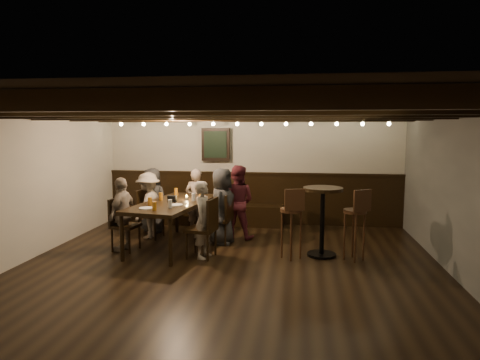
# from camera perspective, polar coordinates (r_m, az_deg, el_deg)

# --- Properties ---
(room) EXTENTS (7.00, 7.00, 7.00)m
(room) POSITION_cam_1_polar(r_m,az_deg,el_deg) (8.24, -1.31, -0.28)
(room) COLOR black
(room) RESTS_ON ground
(dining_table) EXTENTS (1.29, 2.28, 0.81)m
(dining_table) POSITION_cam_1_polar(r_m,az_deg,el_deg) (7.67, -8.84, -3.40)
(dining_table) COLOR black
(dining_table) RESTS_ON floor
(chair_left_near) EXTENTS (0.48, 0.48, 0.93)m
(chair_left_near) POSITION_cam_1_polar(r_m,az_deg,el_deg) (8.48, -11.88, -5.63)
(chair_left_near) COLOR black
(chair_left_near) RESTS_ON floor
(chair_left_far) EXTENTS (0.47, 0.47, 0.91)m
(chair_left_far) POSITION_cam_1_polar(r_m,az_deg,el_deg) (7.72, -15.09, -7.02)
(chair_left_far) COLOR black
(chair_left_far) RESTS_ON floor
(chair_right_near) EXTENTS (0.48, 0.48, 0.92)m
(chair_right_near) POSITION_cam_1_polar(r_m,az_deg,el_deg) (7.90, -2.62, -6.43)
(chair_right_near) COLOR black
(chair_right_near) RESTS_ON floor
(chair_right_far) EXTENTS (0.51, 0.51, 0.98)m
(chair_right_far) POSITION_cam_1_polar(r_m,az_deg,el_deg) (7.08, -5.04, -7.89)
(chair_right_far) COLOR black
(chair_right_far) RESTS_ON floor
(person_bench_left) EXTENTS (0.70, 0.51, 1.31)m
(person_bench_left) POSITION_cam_1_polar(r_m,az_deg,el_deg) (8.88, -11.57, -2.62)
(person_bench_left) COLOR #2A2A2C
(person_bench_left) RESTS_ON floor
(person_bench_centre) EXTENTS (0.52, 0.38, 1.31)m
(person_bench_centre) POSITION_cam_1_polar(r_m,az_deg,el_deg) (8.63, -5.82, -2.80)
(person_bench_centre) COLOR gray
(person_bench_centre) RESTS_ON floor
(person_bench_right) EXTENTS (0.76, 0.63, 1.41)m
(person_bench_right) POSITION_cam_1_polar(r_m,az_deg,el_deg) (8.18, -0.39, -2.94)
(person_bench_right) COLOR maroon
(person_bench_right) RESTS_ON floor
(person_left_near) EXTENTS (0.59, 0.88, 1.27)m
(person_left_near) POSITION_cam_1_polar(r_m,az_deg,el_deg) (8.42, -12.12, -3.30)
(person_left_near) COLOR gray
(person_left_near) RESTS_ON floor
(person_left_far) EXTENTS (0.42, 0.79, 1.28)m
(person_left_far) POSITION_cam_1_polar(r_m,az_deg,el_deg) (7.66, -15.37, -4.38)
(person_left_far) COLOR gray
(person_left_far) RESTS_ON floor
(person_right_near) EXTENTS (0.54, 0.74, 1.39)m
(person_right_near) POSITION_cam_1_polar(r_m,az_deg,el_deg) (7.81, -2.42, -3.49)
(person_right_near) COLOR #2A2A2C
(person_right_near) RESTS_ON floor
(person_right_far) EXTENTS (0.37, 0.50, 1.26)m
(person_right_far) POSITION_cam_1_polar(r_m,az_deg,el_deg) (6.99, -4.85, -5.28)
(person_right_far) COLOR gray
(person_right_far) RESTS_ON floor
(pint_a) EXTENTS (0.07, 0.07, 0.14)m
(pint_a) POSITION_cam_1_polar(r_m,az_deg,el_deg) (8.39, -8.53, -1.55)
(pint_a) COLOR #BF7219
(pint_a) RESTS_ON dining_table
(pint_b) EXTENTS (0.07, 0.07, 0.14)m
(pint_b) POSITION_cam_1_polar(r_m,az_deg,el_deg) (8.14, -5.30, -1.77)
(pint_b) COLOR #BF7219
(pint_b) RESTS_ON dining_table
(pint_c) EXTENTS (0.07, 0.07, 0.14)m
(pint_c) POSITION_cam_1_polar(r_m,az_deg,el_deg) (7.87, -10.52, -2.16)
(pint_c) COLOR #BF7219
(pint_c) RESTS_ON dining_table
(pint_d) EXTENTS (0.07, 0.07, 0.14)m
(pint_d) POSITION_cam_1_polar(r_m,az_deg,el_deg) (7.71, -6.20, -2.28)
(pint_d) COLOR silver
(pint_d) RESTS_ON dining_table
(pint_e) EXTENTS (0.07, 0.07, 0.14)m
(pint_e) POSITION_cam_1_polar(r_m,az_deg,el_deg) (7.35, -11.92, -2.83)
(pint_e) COLOR #BF7219
(pint_e) RESTS_ON dining_table
(pint_f) EXTENTS (0.07, 0.07, 0.14)m
(pint_f) POSITION_cam_1_polar(r_m,az_deg,el_deg) (7.07, -9.32, -3.16)
(pint_f) COLOR silver
(pint_f) RESTS_ON dining_table
(pint_g) EXTENTS (0.07, 0.07, 0.14)m
(pint_g) POSITION_cam_1_polar(r_m,az_deg,el_deg) (6.92, -11.35, -3.43)
(pint_g) COLOR #BF7219
(pint_g) RESTS_ON dining_table
(plate_near) EXTENTS (0.24, 0.24, 0.01)m
(plate_near) POSITION_cam_1_polar(r_m,az_deg,el_deg) (7.12, -12.38, -3.68)
(plate_near) COLOR white
(plate_near) RESTS_ON dining_table
(plate_far) EXTENTS (0.24, 0.24, 0.01)m
(plate_far) POSITION_cam_1_polar(r_m,az_deg,el_deg) (7.32, -8.59, -3.31)
(plate_far) COLOR white
(plate_far) RESTS_ON dining_table
(condiment_caddy) EXTENTS (0.15, 0.10, 0.12)m
(condiment_caddy) POSITION_cam_1_polar(r_m,az_deg,el_deg) (7.61, -9.02, -2.52)
(condiment_caddy) COLOR black
(condiment_caddy) RESTS_ON dining_table
(candle) EXTENTS (0.05, 0.05, 0.05)m
(candle) POSITION_cam_1_polar(r_m,az_deg,el_deg) (7.87, -7.12, -2.42)
(candle) COLOR beige
(candle) RESTS_ON dining_table
(high_top_table) EXTENTS (0.65, 0.65, 1.15)m
(high_top_table) POSITION_cam_1_polar(r_m,az_deg,el_deg) (7.15, 10.94, -4.11)
(high_top_table) COLOR black
(high_top_table) RESTS_ON floor
(bar_stool_left) EXTENTS (0.39, 0.41, 1.16)m
(bar_stool_left) POSITION_cam_1_polar(r_m,az_deg,el_deg) (7.01, 6.86, -6.94)
(bar_stool_left) COLOR #332110
(bar_stool_left) RESTS_ON floor
(bar_stool_right) EXTENTS (0.42, 0.43, 1.16)m
(bar_stool_right) POSITION_cam_1_polar(r_m,az_deg,el_deg) (7.11, 15.02, -6.93)
(bar_stool_right) COLOR #332110
(bar_stool_right) RESTS_ON floor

